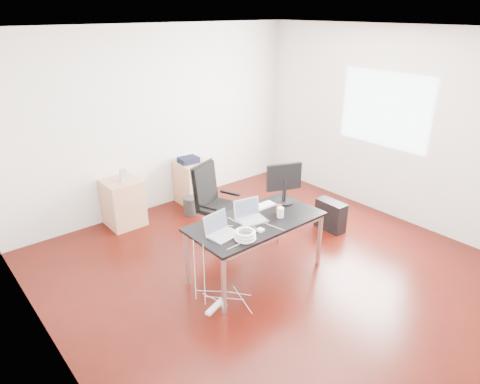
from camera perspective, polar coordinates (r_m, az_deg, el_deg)
room_shell at (r=4.86m, az=4.48°, el=4.13°), size 5.00×5.00×5.00m
desk at (r=4.99m, az=2.14°, el=-4.33°), size 1.60×0.80×0.73m
office_chair at (r=5.80m, az=-3.46°, el=-1.04°), size 0.62×0.63×1.08m
filing_cabinet_left at (r=6.53m, az=-15.29°, el=-1.40°), size 0.50×0.50×0.70m
filing_cabinet_right at (r=7.08m, az=-6.14°, el=1.29°), size 0.50×0.50×0.70m
pc_tower at (r=6.36m, az=11.98°, el=-3.07°), size 0.21×0.46×0.44m
wastebasket at (r=6.75m, az=-6.56°, el=-1.82°), size 0.28×0.28×0.28m
power_strip at (r=4.81m, az=-3.30°, el=-15.00°), size 0.30×0.15×0.04m
laptop_left at (r=4.64m, az=-2.54°, el=-5.10°), size 0.36×0.29×0.23m
laptop_right at (r=4.96m, az=1.39°, el=-3.14°), size 0.37×0.31×0.23m
monitor at (r=5.34m, az=5.88°, el=1.46°), size 0.44×0.26×0.51m
keyboard at (r=5.26m, az=2.63°, el=-2.05°), size 0.44×0.14×0.02m
cup_white at (r=5.04m, az=5.41°, el=-2.73°), size 0.09×0.09×0.12m
cup_brown at (r=5.15m, az=5.18°, el=-2.24°), size 0.09×0.09×0.10m
cable_coil at (r=4.55m, az=0.69°, el=-5.78°), size 0.24×0.24×0.11m
power_adapter at (r=4.73m, az=2.74°, el=-5.09°), size 0.08×0.08×0.03m
speaker at (r=6.36m, az=-15.31°, el=2.20°), size 0.10×0.10×0.18m
navy_garment at (r=6.93m, az=-6.87°, el=4.26°), size 0.31×0.26×0.09m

